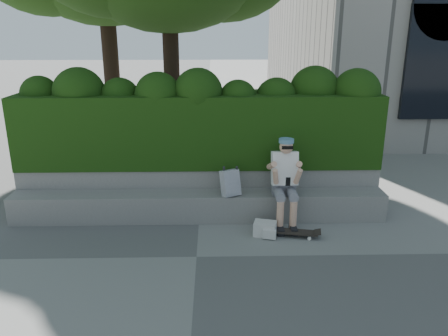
{
  "coord_description": "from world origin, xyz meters",
  "views": [
    {
      "loc": [
        0.24,
        -5.3,
        2.96
      ],
      "look_at": [
        0.4,
        1.0,
        0.95
      ],
      "focal_mm": 35.0,
      "sensor_mm": 36.0,
      "label": 1
    }
  ],
  "objects_px": {
    "person": "(285,178)",
    "skateboard": "(291,232)",
    "backpack_plaid": "(230,183)",
    "backpack_ground": "(265,229)"
  },
  "relations": [
    {
      "from": "person",
      "to": "skateboard",
      "type": "height_order",
      "value": "person"
    },
    {
      "from": "backpack_plaid",
      "to": "backpack_ground",
      "type": "relative_size",
      "value": 1.25
    },
    {
      "from": "person",
      "to": "backpack_plaid",
      "type": "height_order",
      "value": "person"
    },
    {
      "from": "backpack_plaid",
      "to": "backpack_ground",
      "type": "distance_m",
      "value": 0.91
    },
    {
      "from": "person",
      "to": "backpack_plaid",
      "type": "xyz_separation_m",
      "value": [
        -0.84,
        0.08,
        -0.1
      ]
    },
    {
      "from": "person",
      "to": "backpack_plaid",
      "type": "distance_m",
      "value": 0.85
    },
    {
      "from": "person",
      "to": "backpack_ground",
      "type": "height_order",
      "value": "person"
    },
    {
      "from": "person",
      "to": "backpack_plaid",
      "type": "bearing_deg",
      "value": 174.48
    },
    {
      "from": "skateboard",
      "to": "backpack_ground",
      "type": "distance_m",
      "value": 0.39
    },
    {
      "from": "person",
      "to": "backpack_ground",
      "type": "bearing_deg",
      "value": -128.01
    }
  ]
}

